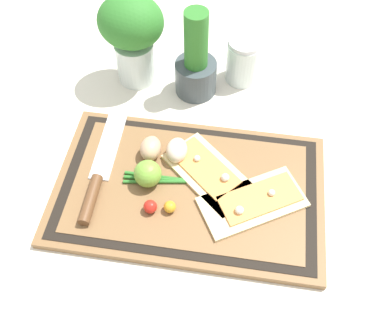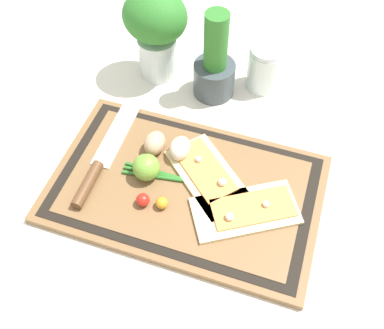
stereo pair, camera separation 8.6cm
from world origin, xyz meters
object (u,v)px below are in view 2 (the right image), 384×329
at_px(lime, 146,169).
at_px(sauce_jar, 264,70).
at_px(egg_brown, 155,143).
at_px(herb_glass, 156,28).
at_px(cherry_tomato_yellow, 162,203).
at_px(pizza_slice_far, 207,174).
at_px(knife, 98,167).
at_px(egg_pink, 180,148).
at_px(pizza_slice_near, 247,210).
at_px(cherry_tomato_red, 143,200).
at_px(herb_pot, 215,67).

distance_m(lime, sauce_jar, 0.37).
xyz_separation_m(egg_brown, herb_glass, (-0.08, 0.23, 0.09)).
bearing_deg(cherry_tomato_yellow, pizza_slice_far, 56.99).
bearing_deg(egg_brown, cherry_tomato_yellow, -63.52).
bearing_deg(knife, herb_glass, 88.75).
bearing_deg(egg_pink, egg_brown, -176.47).
xyz_separation_m(knife, sauce_jar, (0.25, 0.35, 0.02)).
distance_m(pizza_slice_near, cherry_tomato_yellow, 0.16).
distance_m(pizza_slice_near, pizza_slice_far, 0.11).
bearing_deg(pizza_slice_near, cherry_tomato_yellow, -165.82).
xyz_separation_m(pizza_slice_near, egg_pink, (-0.16, 0.08, 0.02)).
bearing_deg(pizza_slice_near, sauce_jar, 98.60).
distance_m(pizza_slice_far, herb_glass, 0.34).
distance_m(egg_pink, sauce_jar, 0.28).
distance_m(knife, sauce_jar, 0.43).
relative_size(cherry_tomato_yellow, sauce_jar, 0.21).
bearing_deg(cherry_tomato_red, sauce_jar, 71.14).
height_order(knife, lime, lime).
bearing_deg(cherry_tomato_red, herb_pot, 84.24).
bearing_deg(herb_glass, egg_pink, -59.79).
distance_m(pizza_slice_far, lime, 0.12).
relative_size(cherry_tomato_red, cherry_tomato_yellow, 1.11).
bearing_deg(herb_glass, cherry_tomato_red, -73.43).
relative_size(cherry_tomato_yellow, herb_pot, 0.11).
xyz_separation_m(egg_pink, lime, (-0.04, -0.07, 0.01)).
relative_size(knife, herb_pot, 1.37).
bearing_deg(pizza_slice_far, cherry_tomato_red, -134.26).
distance_m(egg_brown, cherry_tomato_red, 0.13).
relative_size(pizza_slice_far, sauce_jar, 1.86).
distance_m(cherry_tomato_red, herb_pot, 0.34).
xyz_separation_m(egg_brown, cherry_tomato_red, (0.02, -0.13, -0.01)).
distance_m(egg_brown, herb_glass, 0.26).
distance_m(pizza_slice_far, cherry_tomato_red, 0.13).
distance_m(pizza_slice_near, cherry_tomato_red, 0.19).
bearing_deg(pizza_slice_near, herb_pot, 117.41).
bearing_deg(cherry_tomato_yellow, herb_pot, 90.16).
bearing_deg(cherry_tomato_yellow, sauce_jar, 75.64).
height_order(pizza_slice_far, sauce_jar, sauce_jar).
distance_m(pizza_slice_near, herb_glass, 0.44).
bearing_deg(herb_pot, pizza_slice_far, -76.01).
height_order(pizza_slice_near, egg_brown, egg_brown).
height_order(egg_brown, sauce_jar, sauce_jar).
bearing_deg(cherry_tomato_yellow, egg_brown, 116.48).
distance_m(pizza_slice_far, herb_pot, 0.25).
xyz_separation_m(cherry_tomato_red, herb_pot, (0.03, 0.34, 0.04)).
xyz_separation_m(pizza_slice_far, sauce_jar, (0.04, 0.29, 0.02)).
xyz_separation_m(egg_brown, herb_pot, (0.06, 0.21, 0.03)).
relative_size(knife, lime, 5.42).
height_order(egg_pink, cherry_tomato_yellow, egg_pink).
distance_m(knife, lime, 0.10).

